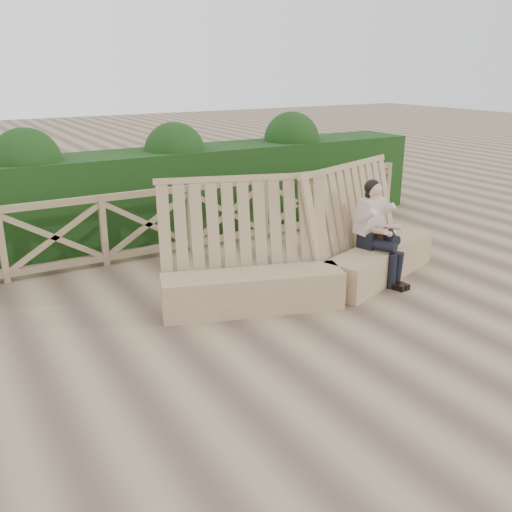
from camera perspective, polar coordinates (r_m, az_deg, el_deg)
ground at (r=6.36m, az=0.76°, el=-8.92°), size 60.00×60.00×0.00m
bench at (r=7.72m, az=6.19°, el=-0.63°), size 4.44×1.47×1.62m
woman at (r=8.12m, az=11.96°, el=2.82°), size 0.49×0.89×1.44m
guardrail at (r=9.13m, az=-10.72°, el=3.16°), size 10.10×0.09×1.10m
hedge at (r=10.19m, az=-13.15°, el=5.75°), size 12.00×1.20×1.50m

